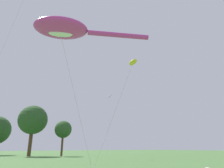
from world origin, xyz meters
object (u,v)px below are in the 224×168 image
(tree_pine_center, at_px, (33,120))
(tree_oak_left, at_px, (63,130))
(big_show_kite, at_px, (64,29))
(small_kite_bird_shape, at_px, (133,63))
(small_kite_box_yellow, at_px, (110,99))

(tree_pine_center, bearing_deg, tree_oak_left, -33.76)
(big_show_kite, xyz_separation_m, tree_oak_left, (13.25, 31.78, -7.00))
(small_kite_bird_shape, bearing_deg, small_kite_box_yellow, -179.15)
(small_kite_bird_shape, distance_m, tree_pine_center, 42.27)
(small_kite_box_yellow, bearing_deg, tree_pine_center, -79.07)
(big_show_kite, xyz_separation_m, tree_pine_center, (6.77, 36.11, -4.63))
(tree_oak_left, bearing_deg, tree_pine_center, 146.24)
(small_kite_bird_shape, xyz_separation_m, small_kite_box_yellow, (13.74, 23.19, 3.50))
(small_kite_bird_shape, height_order, small_kite_box_yellow, small_kite_box_yellow)
(big_show_kite, bearing_deg, small_kite_bird_shape, 146.90)
(small_kite_bird_shape, xyz_separation_m, tree_oak_left, (9.68, 37.82, -2.02))
(big_show_kite, bearing_deg, tree_pine_center, -74.33)
(small_kite_bird_shape, distance_m, tree_oak_left, 39.09)
(small_kite_box_yellow, distance_m, tree_oak_left, 16.15)
(small_kite_bird_shape, height_order, tree_oak_left, small_kite_bird_shape)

